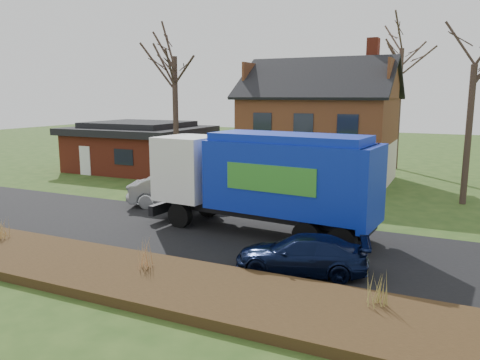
% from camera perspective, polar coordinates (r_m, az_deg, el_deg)
% --- Properties ---
extents(ground, '(120.00, 120.00, 0.00)m').
position_cam_1_polar(ground, '(20.14, -6.92, -6.21)').
color(ground, '#294717').
rests_on(ground, ground).
extents(road, '(80.00, 7.00, 0.02)m').
position_cam_1_polar(road, '(20.13, -6.92, -6.18)').
color(road, black).
rests_on(road, ground).
extents(mulch_verge, '(80.00, 3.50, 0.30)m').
position_cam_1_polar(mulch_verge, '(16.08, -17.10, -10.34)').
color(mulch_verge, black).
rests_on(mulch_verge, ground).
extents(main_house, '(12.95, 8.95, 9.26)m').
position_cam_1_polar(main_house, '(31.56, 8.84, 7.14)').
color(main_house, beige).
rests_on(main_house, ground).
extents(ranch_house, '(9.80, 8.20, 3.70)m').
position_cam_1_polar(ranch_house, '(37.05, -12.18, 4.04)').
color(ranch_house, '#983521').
rests_on(ranch_house, ground).
extents(garbage_truck, '(10.00, 3.53, 4.20)m').
position_cam_1_polar(garbage_truck, '(19.20, 3.07, 0.46)').
color(garbage_truck, black).
rests_on(garbage_truck, ground).
extents(silver_sedan, '(5.42, 3.45, 1.69)m').
position_cam_1_polar(silver_sedan, '(24.38, -7.41, -1.27)').
color(silver_sedan, '#A1A5A9').
rests_on(silver_sedan, ground).
extents(navy_wagon, '(4.56, 2.67, 1.24)m').
position_cam_1_polar(navy_wagon, '(15.45, 7.50, -8.96)').
color(navy_wagon, black).
rests_on(navy_wagon, ground).
extents(tree_front_west, '(3.73, 3.73, 11.07)m').
position_cam_1_polar(tree_front_west, '(29.00, -8.08, 16.98)').
color(tree_front_west, '#3A2A22').
rests_on(tree_front_west, ground).
extents(tree_front_east, '(3.72, 3.72, 10.34)m').
position_cam_1_polar(tree_front_east, '(27.15, 26.89, 14.96)').
color(tree_front_east, '#3C2C24').
rests_on(tree_front_east, ground).
extents(tree_back, '(3.94, 3.94, 12.48)m').
position_cam_1_polar(tree_back, '(38.74, 19.25, 16.72)').
color(tree_back, '#47342A').
rests_on(tree_back, ground).
extents(grass_clump_west, '(0.33, 0.27, 0.86)m').
position_cam_1_polar(grass_clump_west, '(20.04, -26.99, -5.19)').
color(grass_clump_west, tan).
rests_on(grass_clump_west, mulch_verge).
extents(grass_clump_mid, '(0.36, 0.29, 1.00)m').
position_cam_1_polar(grass_clump_mid, '(15.23, -11.44, -8.66)').
color(grass_clump_mid, tan).
rests_on(grass_clump_mid, mulch_verge).
extents(grass_clump_east, '(0.39, 0.32, 0.97)m').
position_cam_1_polar(grass_clump_east, '(12.92, 16.57, -12.48)').
color(grass_clump_east, '#998A43').
rests_on(grass_clump_east, mulch_verge).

